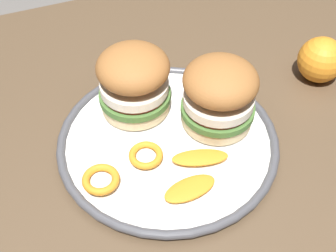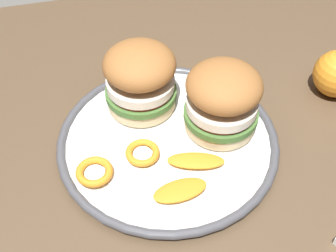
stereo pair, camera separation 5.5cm
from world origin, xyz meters
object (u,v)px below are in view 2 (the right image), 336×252
Objects in this scene: dining_table at (186,188)px; sandwich_half_left at (140,78)px; sandwich_half_right at (223,99)px; dinner_plate at (168,141)px.

dining_table is 0.19m from sandwich_half_left.
sandwich_half_right is at bearing 20.48° from dining_table.
dinner_plate is at bearing 148.83° from dining_table.
sandwich_half_left is (-0.02, 0.07, 0.06)m from dinner_plate.
sandwich_half_right is at bearing -34.99° from sandwich_half_left.
dining_table is 10.14× the size of sandwich_half_left.
dinner_plate is 0.10m from sandwich_half_left.
dining_table is 0.17m from sandwich_half_right.
sandwich_half_right is at bearing 3.55° from dinner_plate.
sandwich_half_left is 0.12m from sandwich_half_right.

